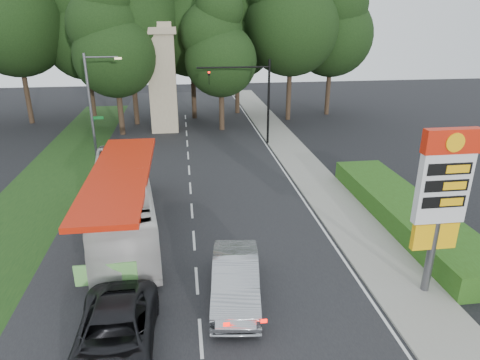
{
  "coord_description": "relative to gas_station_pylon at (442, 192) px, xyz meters",
  "views": [
    {
      "loc": [
        -0.23,
        -11.54,
        10.58
      ],
      "look_at": [
        2.66,
        9.94,
        2.2
      ],
      "focal_mm": 32.0,
      "sensor_mm": 36.0,
      "label": 1
    }
  ],
  "objects": [
    {
      "name": "monument",
      "position": [
        -11.2,
        28.01,
        0.66
      ],
      "size": [
        3.0,
        3.0,
        10.05
      ],
      "color": "gray",
      "rests_on": "ground"
    },
    {
      "name": "traffic_signal_mast",
      "position": [
        -3.52,
        22.0,
        0.22
      ],
      "size": [
        6.1,
        0.35,
        7.2
      ],
      "color": "black",
      "rests_on": "ground"
    },
    {
      "name": "tree_east_near",
      "position": [
        -3.2,
        35.01,
        5.23
      ],
      "size": [
        8.12,
        8.12,
        15.95
      ],
      "color": "#2D2116",
      "rests_on": "ground"
    },
    {
      "name": "road_surface",
      "position": [
        -9.2,
        10.01,
        -4.44
      ],
      "size": [
        14.0,
        80.0,
        0.02
      ],
      "primitive_type": "cube",
      "color": "black",
      "rests_on": "ground"
    },
    {
      "name": "sedan_silver",
      "position": [
        -7.7,
        0.62,
        -3.59
      ],
      "size": [
        2.41,
        5.36,
        1.71
      ],
      "primitive_type": "imported",
      "rotation": [
        0.0,
        0.0,
        -0.12
      ],
      "color": "#95989C",
      "rests_on": "ground"
    },
    {
      "name": "tree_monument_right",
      "position": [
        -5.7,
        27.51,
        3.56
      ],
      "size": [
        6.72,
        6.72,
        13.2
      ],
      "color": "#2D2116",
      "rests_on": "ground"
    },
    {
      "name": "hedge",
      "position": [
        2.3,
        6.01,
        -3.85
      ],
      "size": [
        3.0,
        14.0,
        1.2
      ],
      "primitive_type": "cube",
      "color": "#274C14",
      "rests_on": "ground"
    },
    {
      "name": "ground",
      "position": [
        -9.2,
        -1.99,
        -4.45
      ],
      "size": [
        120.0,
        120.0,
        0.0
      ],
      "primitive_type": "plane",
      "color": "black",
      "rests_on": "ground"
    },
    {
      "name": "tree_monument_left",
      "position": [
        -15.2,
        27.01,
        4.23
      ],
      "size": [
        7.28,
        7.28,
        14.3
      ],
      "color": "#2D2116",
      "rests_on": "ground"
    },
    {
      "name": "suv_charcoal",
      "position": [
        -12.0,
        -1.92,
        -3.66
      ],
      "size": [
        2.61,
        5.65,
        1.57
      ],
      "primitive_type": "imported",
      "rotation": [
        0.0,
        0.0,
        0.0
      ],
      "color": "black",
      "rests_on": "ground"
    },
    {
      "name": "sidewalk_right",
      "position": [
        -0.7,
        10.01,
        -4.39
      ],
      "size": [
        3.0,
        80.0,
        0.12
      ],
      "primitive_type": "cube",
      "color": "gray",
      "rests_on": "ground"
    },
    {
      "name": "tree_west_mid",
      "position": [
        -25.2,
        33.01,
        7.24
      ],
      "size": [
        9.8,
        9.8,
        19.25
      ],
      "color": "#2D2116",
      "rests_on": "ground"
    },
    {
      "name": "streetlight_signs",
      "position": [
        -16.19,
        20.01,
        -0.01
      ],
      "size": [
        2.75,
        0.98,
        8.0
      ],
      "color": "#59595E",
      "rests_on": "ground"
    },
    {
      "name": "gas_station_pylon",
      "position": [
        0.0,
        0.0,
        0.0
      ],
      "size": [
        2.1,
        0.45,
        6.85
      ],
      "color": "#59595E",
      "rests_on": "ground"
    },
    {
      "name": "tree_west_near",
      "position": [
        -19.2,
        35.01,
        5.57
      ],
      "size": [
        8.4,
        8.4,
        16.5
      ],
      "color": "#2D2116",
      "rests_on": "ground"
    },
    {
      "name": "grass_verge_left",
      "position": [
        -18.7,
        16.01,
        -4.44
      ],
      "size": [
        5.0,
        50.0,
        0.02
      ],
      "primitive_type": "cube",
      "color": "#193814",
      "rests_on": "ground"
    },
    {
      "name": "tree_east_mid",
      "position": [
        1.8,
        31.01,
        6.91
      ],
      "size": [
        9.52,
        9.52,
        18.7
      ],
      "color": "#2D2116",
      "rests_on": "ground"
    },
    {
      "name": "tree_far_east",
      "position": [
        6.8,
        33.01,
        5.9
      ],
      "size": [
        8.68,
        8.68,
        17.05
      ],
      "color": "#2D2116",
      "rests_on": "ground"
    },
    {
      "name": "tree_center_right",
      "position": [
        -8.2,
        33.01,
        6.57
      ],
      "size": [
        9.24,
        9.24,
        18.15
      ],
      "color": "#2D2116",
      "rests_on": "ground"
    },
    {
      "name": "transit_bus",
      "position": [
        -12.7,
        7.04,
        -2.78
      ],
      "size": [
        4.26,
        12.23,
        3.34
      ],
      "primitive_type": "imported",
      "rotation": [
        0.0,
        0.0,
        0.12
      ],
      "color": "silver",
      "rests_on": "ground"
    }
  ]
}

